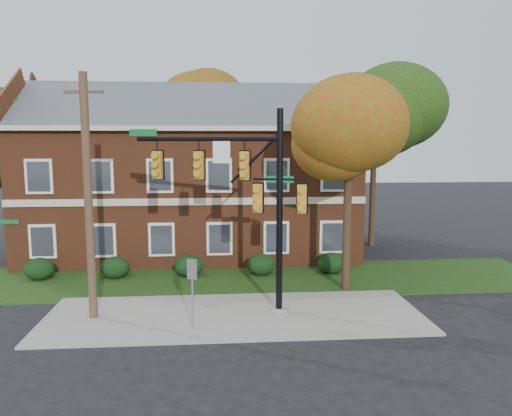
{
  "coord_description": "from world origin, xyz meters",
  "views": [
    {
      "loc": [
        -0.66,
        -16.94,
        6.49
      ],
      "look_at": [
        0.96,
        3.0,
        3.81
      ],
      "focal_mm": 35.0,
      "sensor_mm": 36.0,
      "label": 1
    }
  ],
  "objects": [
    {
      "name": "sign_post",
      "position": [
        -1.5,
        -0.23,
        1.7
      ],
      "size": [
        0.35,
        0.19,
        2.51
      ],
      "rotation": [
        0.0,
        0.0,
        -0.42
      ],
      "color": "slate",
      "rests_on": "ground"
    },
    {
      "name": "tree_left_rear",
      "position": [
        -11.73,
        10.84,
        6.68
      ],
      "size": [
        5.4,
        5.1,
        8.88
      ],
      "color": "black",
      "rests_on": "ground"
    },
    {
      "name": "tree_far_rear",
      "position": [
        -0.66,
        19.79,
        8.84
      ],
      "size": [
        6.84,
        6.46,
        11.52
      ],
      "color": "black",
      "rests_on": "ground"
    },
    {
      "name": "hedge_right",
      "position": [
        1.5,
        6.7,
        0.53
      ],
      "size": [
        1.4,
        1.26,
        1.05
      ],
      "primitive_type": "ellipsoid",
      "color": "black",
      "rests_on": "ground"
    },
    {
      "name": "hedge_left",
      "position": [
        -5.5,
        6.7,
        0.53
      ],
      "size": [
        1.4,
        1.26,
        1.05
      ],
      "primitive_type": "ellipsoid",
      "color": "black",
      "rests_on": "ground"
    },
    {
      "name": "hedge_far_right",
      "position": [
        5.0,
        6.7,
        0.53
      ],
      "size": [
        1.4,
        1.26,
        1.05
      ],
      "primitive_type": "ellipsoid",
      "color": "black",
      "rests_on": "ground"
    },
    {
      "name": "utility_pole",
      "position": [
        -5.2,
        1.14,
        4.5
      ],
      "size": [
        1.38,
        0.32,
        8.88
      ],
      "rotation": [
        0.0,
        0.0,
        -0.09
      ],
      "color": "#453120",
      "rests_on": "ground"
    },
    {
      "name": "hedge_center",
      "position": [
        -2.0,
        6.7,
        0.53
      ],
      "size": [
        1.4,
        1.26,
        1.05
      ],
      "primitive_type": "ellipsoid",
      "color": "black",
      "rests_on": "ground"
    },
    {
      "name": "apartment_building",
      "position": [
        -2.0,
        11.95,
        4.99
      ],
      "size": [
        18.8,
        8.8,
        9.74
      ],
      "color": "brown",
      "rests_on": "ground"
    },
    {
      "name": "tree_right_rear",
      "position": [
        9.31,
        12.81,
        8.12
      ],
      "size": [
        6.3,
        5.95,
        10.62
      ],
      "color": "black",
      "rests_on": "ground"
    },
    {
      "name": "traffic_signal",
      "position": [
        0.36,
        1.62,
        4.77
      ],
      "size": [
        6.71,
        1.87,
        7.68
      ],
      "rotation": [
        0.0,
        0.0,
        -0.25
      ],
      "color": "gray",
      "rests_on": "ground"
    },
    {
      "name": "sidewalk",
      "position": [
        0.0,
        1.0,
        0.04
      ],
      "size": [
        14.0,
        5.0,
        0.08
      ],
      "primitive_type": "cube",
      "color": "gray",
      "rests_on": "ground"
    },
    {
      "name": "ground",
      "position": [
        0.0,
        0.0,
        0.0
      ],
      "size": [
        120.0,
        120.0,
        0.0
      ],
      "primitive_type": "plane",
      "color": "black",
      "rests_on": "ground"
    },
    {
      "name": "tree_near_right",
      "position": [
        5.22,
        3.87,
        6.67
      ],
      "size": [
        4.5,
        4.25,
        8.58
      ],
      "color": "black",
      "rests_on": "ground"
    },
    {
      "name": "grass_strip",
      "position": [
        0.0,
        6.0,
        0.02
      ],
      "size": [
        30.0,
        6.0,
        0.04
      ],
      "primitive_type": "cube",
      "color": "#193811",
      "rests_on": "ground"
    },
    {
      "name": "hedge_far_left",
      "position": [
        -9.0,
        6.7,
        0.53
      ],
      "size": [
        1.4,
        1.26,
        1.05
      ],
      "primitive_type": "ellipsoid",
      "color": "black",
      "rests_on": "ground"
    }
  ]
}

